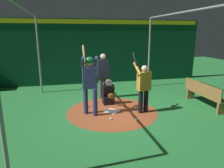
{
  "coord_description": "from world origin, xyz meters",
  "views": [
    {
      "loc": [
        6.31,
        -1.46,
        2.55
      ],
      "look_at": [
        0.0,
        0.0,
        0.95
      ],
      "focal_mm": 33.11,
      "sensor_mm": 36.0,
      "label": 1
    }
  ],
  "objects_px": {
    "baseball_0": "(88,106)",
    "home_plate": "(112,111)",
    "batter": "(90,80)",
    "baseball_2": "(111,119)",
    "umpire": "(103,74)",
    "baseball_1": "(136,120)",
    "visitor": "(144,86)",
    "catcher": "(109,95)",
    "bench": "(204,94)"
  },
  "relations": [
    {
      "from": "home_plate",
      "to": "baseball_0",
      "type": "xyz_separation_m",
      "value": [
        -0.62,
        -0.73,
        0.03
      ]
    },
    {
      "from": "catcher",
      "to": "baseball_0",
      "type": "height_order",
      "value": "catcher"
    },
    {
      "from": "catcher",
      "to": "umpire",
      "type": "xyz_separation_m",
      "value": [
        -0.76,
        -0.05,
        0.64
      ]
    },
    {
      "from": "umpire",
      "to": "baseball_2",
      "type": "relative_size",
      "value": 24.05
    },
    {
      "from": "visitor",
      "to": "bench",
      "type": "relative_size",
      "value": 1.0
    },
    {
      "from": "baseball_0",
      "to": "home_plate",
      "type": "bearing_deg",
      "value": 49.4
    },
    {
      "from": "umpire",
      "to": "visitor",
      "type": "relative_size",
      "value": 0.91
    },
    {
      "from": "visitor",
      "to": "baseball_1",
      "type": "relative_size",
      "value": 26.34
    },
    {
      "from": "baseball_1",
      "to": "bench",
      "type": "bearing_deg",
      "value": 104.76
    },
    {
      "from": "umpire",
      "to": "baseball_2",
      "type": "distance_m",
      "value": 2.42
    },
    {
      "from": "baseball_0",
      "to": "baseball_2",
      "type": "xyz_separation_m",
      "value": [
        1.3,
        0.54,
        0.0
      ]
    },
    {
      "from": "visitor",
      "to": "baseball_2",
      "type": "distance_m",
      "value": 1.51
    },
    {
      "from": "catcher",
      "to": "home_plate",
      "type": "bearing_deg",
      "value": -3.78
    },
    {
      "from": "baseball_0",
      "to": "baseball_1",
      "type": "distance_m",
      "value": 1.99
    },
    {
      "from": "catcher",
      "to": "baseball_0",
      "type": "xyz_separation_m",
      "value": [
        0.15,
        -0.78,
        -0.32
      ]
    },
    {
      "from": "bench",
      "to": "baseball_2",
      "type": "bearing_deg",
      "value": -81.96
    },
    {
      "from": "baseball_2",
      "to": "bench",
      "type": "bearing_deg",
      "value": 98.04
    },
    {
      "from": "baseball_1",
      "to": "baseball_0",
      "type": "bearing_deg",
      "value": -140.9
    },
    {
      "from": "home_plate",
      "to": "visitor",
      "type": "bearing_deg",
      "value": 74.27
    },
    {
      "from": "home_plate",
      "to": "visitor",
      "type": "distance_m",
      "value": 1.35
    },
    {
      "from": "batter",
      "to": "baseball_1",
      "type": "bearing_deg",
      "value": 56.17
    },
    {
      "from": "catcher",
      "to": "visitor",
      "type": "height_order",
      "value": "visitor"
    },
    {
      "from": "home_plate",
      "to": "batter",
      "type": "relative_size",
      "value": 0.19
    },
    {
      "from": "visitor",
      "to": "catcher",
      "type": "bearing_deg",
      "value": -148.88
    },
    {
      "from": "umpire",
      "to": "visitor",
      "type": "height_order",
      "value": "visitor"
    },
    {
      "from": "home_plate",
      "to": "baseball_0",
      "type": "distance_m",
      "value": 0.96
    },
    {
      "from": "batter",
      "to": "umpire",
      "type": "relative_size",
      "value": 1.23
    },
    {
      "from": "baseball_1",
      "to": "catcher",
      "type": "bearing_deg",
      "value": -164.38
    },
    {
      "from": "catcher",
      "to": "baseball_0",
      "type": "relative_size",
      "value": 12.62
    },
    {
      "from": "batter",
      "to": "baseball_0",
      "type": "distance_m",
      "value": 1.3
    },
    {
      "from": "baseball_0",
      "to": "umpire",
      "type": "bearing_deg",
      "value": 141.42
    },
    {
      "from": "home_plate",
      "to": "baseball_2",
      "type": "height_order",
      "value": "baseball_2"
    },
    {
      "from": "baseball_2",
      "to": "visitor",
      "type": "bearing_deg",
      "value": 108.83
    },
    {
      "from": "home_plate",
      "to": "baseball_0",
      "type": "relative_size",
      "value": 5.68
    },
    {
      "from": "catcher",
      "to": "baseball_0",
      "type": "bearing_deg",
      "value": -79.08
    },
    {
      "from": "batter",
      "to": "catcher",
      "type": "distance_m",
      "value": 1.39
    },
    {
      "from": "baseball_1",
      "to": "visitor",
      "type": "bearing_deg",
      "value": 144.52
    },
    {
      "from": "home_plate",
      "to": "baseball_1",
      "type": "distance_m",
      "value": 1.06
    },
    {
      "from": "home_plate",
      "to": "baseball_2",
      "type": "bearing_deg",
      "value": -15.84
    },
    {
      "from": "baseball_0",
      "to": "baseball_2",
      "type": "bearing_deg",
      "value": 22.42
    },
    {
      "from": "batter",
      "to": "bench",
      "type": "relative_size",
      "value": 1.13
    },
    {
      "from": "umpire",
      "to": "baseball_0",
      "type": "distance_m",
      "value": 1.51
    },
    {
      "from": "home_plate",
      "to": "baseball_1",
      "type": "height_order",
      "value": "baseball_1"
    },
    {
      "from": "baseball_1",
      "to": "home_plate",
      "type": "bearing_deg",
      "value": -150.25
    },
    {
      "from": "bench",
      "to": "batter",
      "type": "bearing_deg",
      "value": -91.48
    },
    {
      "from": "home_plate",
      "to": "batter",
      "type": "distance_m",
      "value": 1.35
    },
    {
      "from": "catcher",
      "to": "baseball_2",
      "type": "height_order",
      "value": "catcher"
    },
    {
      "from": "catcher",
      "to": "baseball_1",
      "type": "bearing_deg",
      "value": 15.62
    },
    {
      "from": "home_plate",
      "to": "umpire",
      "type": "xyz_separation_m",
      "value": [
        -1.53,
        -0.0,
        0.99
      ]
    },
    {
      "from": "batter",
      "to": "baseball_2",
      "type": "relative_size",
      "value": 29.51
    }
  ]
}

